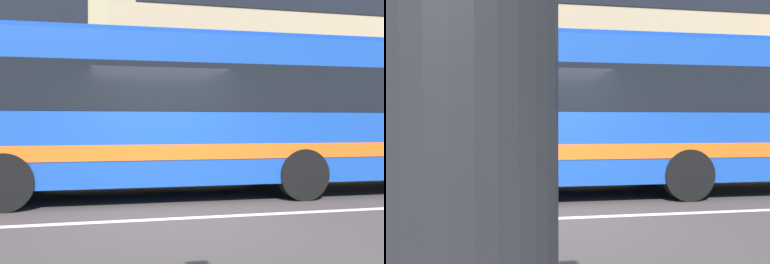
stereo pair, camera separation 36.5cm
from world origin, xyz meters
TOP-DOWN VIEW (x-y plane):
  - ground_plane at (0.00, 0.00)m, footprint 160.00×160.00m
  - lane_centre_line at (0.00, 0.00)m, footprint 60.00×0.16m
  - hedge_row_far at (-1.90, 5.87)m, footprint 14.45×1.10m
  - apartment_block_right at (11.35, 13.35)m, footprint 24.00×8.30m
  - transit_bus at (2.06, 2.28)m, footprint 11.52×2.77m

SIDE VIEW (x-z plane):
  - ground_plane at x=0.00m, z-range 0.00..0.00m
  - lane_centre_line at x=0.00m, z-range 0.00..0.01m
  - hedge_row_far at x=-1.90m, z-range 0.00..0.82m
  - transit_bus at x=2.06m, z-range 0.17..3.42m
  - apartment_block_right at x=11.35m, z-range 0.00..12.28m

